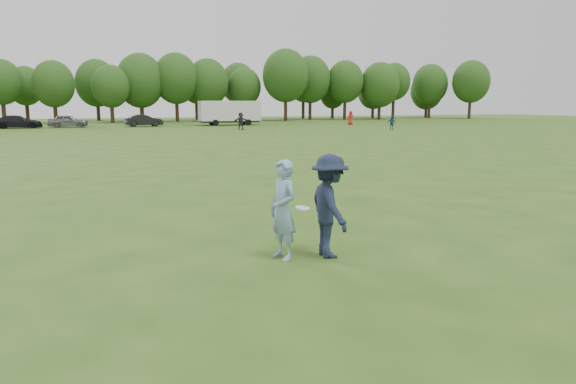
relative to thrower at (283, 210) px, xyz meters
name	(u,v)px	position (x,y,z in m)	size (l,w,h in m)	color
ground	(322,260)	(0.65, -0.35, -0.94)	(200.00, 200.00, 0.00)	#2C4A15
thrower	(283,210)	(0.00, 0.00, 0.00)	(0.68, 0.45, 1.87)	#819FC8
defender	(330,206)	(0.87, -0.17, 0.04)	(1.27, 0.73, 1.96)	#1A2239
player_far_b	(392,123)	(26.68, 39.59, -0.19)	(0.88, 0.37, 1.50)	navy
player_far_c	(351,118)	(28.96, 53.68, 0.00)	(0.92, 0.60, 1.88)	red
player_far_d	(241,121)	(11.69, 46.27, 0.02)	(1.77, 0.56, 1.91)	#272727
car_d	(18,122)	(-11.79, 58.52, -0.19)	(2.10, 5.17, 1.50)	black
car_e	(68,121)	(-6.41, 58.69, -0.17)	(1.80, 4.48, 1.53)	slate
car_f	(144,121)	(2.37, 58.15, -0.19)	(1.59, 4.56, 1.50)	black
field_cone	(327,128)	(20.58, 43.11, -0.79)	(0.28, 0.28, 0.30)	#EB530C
disc_in_play	(302,208)	(0.28, -0.27, 0.07)	(0.28, 0.28, 0.07)	white
cargo_trailer	(230,112)	(13.42, 58.32, 0.84)	(9.00, 2.75, 3.20)	silver
treeline	(139,81)	(3.46, 76.55, 5.32)	(130.35, 18.39, 11.74)	#332114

